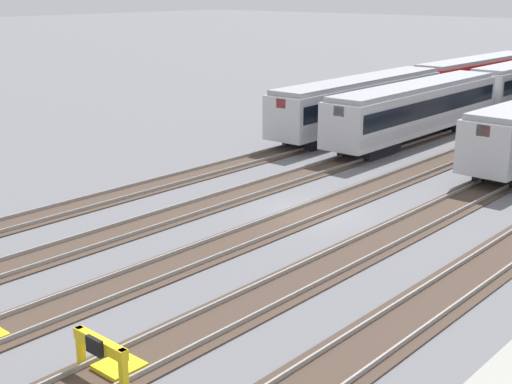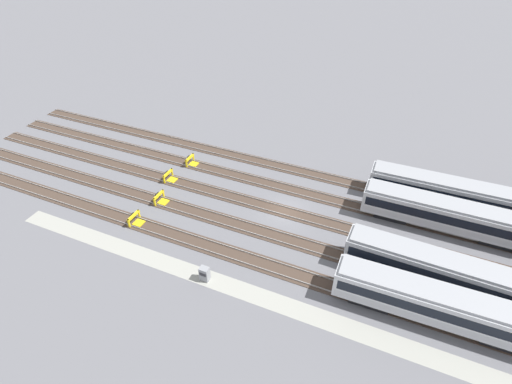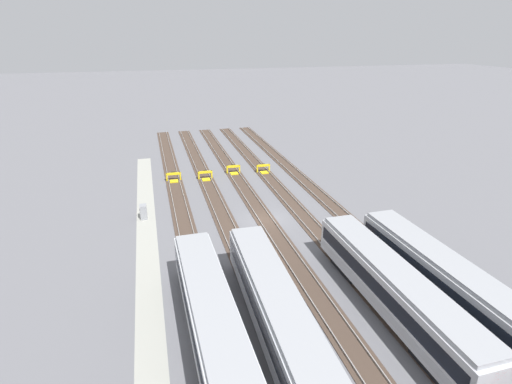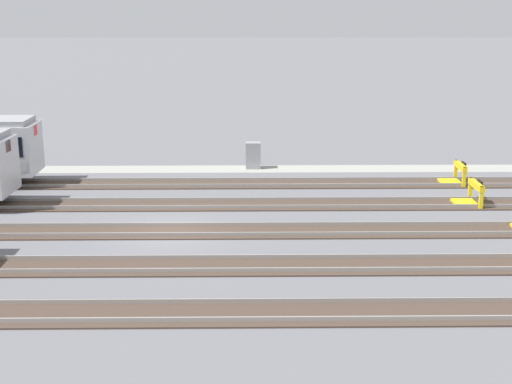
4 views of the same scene
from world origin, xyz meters
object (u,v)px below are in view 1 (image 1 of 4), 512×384
subway_car_back_row_leftmost (417,109)px  bumper_stop_near_inner_track (109,357)px  subway_car_front_row_left_inner (477,77)px  subway_car_front_row_centre (361,102)px

subway_car_back_row_leftmost → bumper_stop_near_inner_track: bearing=-164.8°
subway_car_back_row_leftmost → bumper_stop_near_inner_track: (-31.60, -8.60, -1.53)m
subway_car_front_row_left_inner → bumper_stop_near_inner_track: 51.89m
subway_car_front_row_left_inner → bumper_stop_near_inner_track: bearing=-165.6°
subway_car_front_row_left_inner → bumper_stop_near_inner_track: subway_car_front_row_left_inner is taller
bumper_stop_near_inner_track → subway_car_back_row_leftmost: bearing=15.2°
bumper_stop_near_inner_track → subway_car_front_row_centre: bearing=22.2°
subway_car_front_row_left_inner → subway_car_back_row_leftmost: bearing=-167.0°
subway_car_front_row_left_inner → subway_car_front_row_centre: size_ratio=1.00×
subway_car_back_row_leftmost → subway_car_front_row_centre: bearing=90.0°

